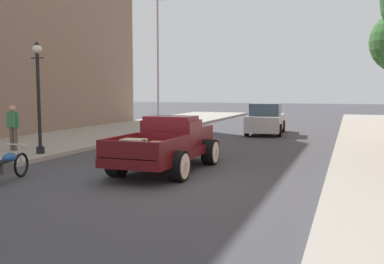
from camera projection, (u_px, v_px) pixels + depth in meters
ground_plane at (146, 179)px, 11.53m from camera, size 140.00×140.00×0.00m
hotrod_truck_maroon at (170, 144)px, 12.96m from camera, size 2.21×4.95×1.58m
motorcycle_parked at (5, 165)px, 11.02m from camera, size 0.65×2.10×0.93m
car_background_silver at (266, 120)px, 23.39m from camera, size 2.11×4.42×1.65m
pedestrian_sidewalk_left at (13, 125)px, 15.81m from camera, size 0.53×0.22×1.65m
street_lamp_near at (38, 89)px, 14.92m from camera, size 0.50×0.32×3.85m
flagpole at (161, 36)px, 27.54m from camera, size 1.74×0.16×9.16m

